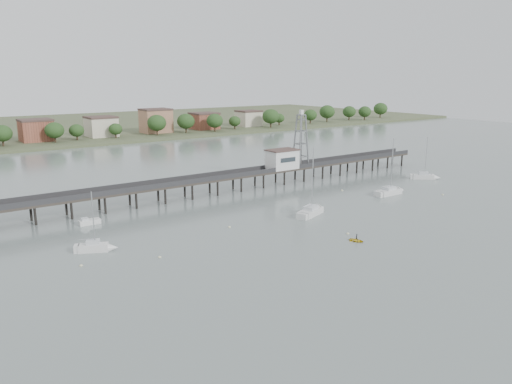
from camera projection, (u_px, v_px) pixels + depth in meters
The scene contains 13 objects.
ground_plane at pixel (403, 274), 73.67m from camera, with size 500.00×500.00×0.00m, color slate.
pier at pixel (201, 181), 120.17m from camera, with size 150.00×5.00×5.50m.
pier_building at pixel (282, 159), 133.74m from camera, with size 8.40×5.40×5.30m.
lattice_tower at pixel (301, 141), 136.42m from camera, with size 3.20×3.20×15.50m.
sailboat_e at pixel (427, 177), 140.65m from camera, with size 6.97×6.86×12.57m.
sailboat_c at pixel (314, 210), 105.85m from camera, with size 9.58×5.82×15.14m.
sailboat_b at pixel (99, 247), 83.16m from camera, with size 6.55×4.44×10.72m.
sailboat_d at pixel (393, 191), 123.23m from camera, with size 9.03×2.75×14.78m.
white_tender at pixel (89, 222), 98.10m from camera, with size 4.11×1.78×1.59m.
yellow_dinghy at pixel (356, 241), 88.19m from camera, with size 1.89×0.55×2.64m, color yellow.
dinghy_occupant at pixel (356, 241), 88.19m from camera, with size 0.42×1.15×0.27m, color black.
mooring_buoys at pixel (287, 223), 99.05m from camera, with size 86.89×26.37×0.39m.
far_shore at pixel (33, 129), 262.82m from camera, with size 500.00×170.00×10.40m.
Camera 1 is at (-57.99, -43.14, 28.74)m, focal length 35.00 mm.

